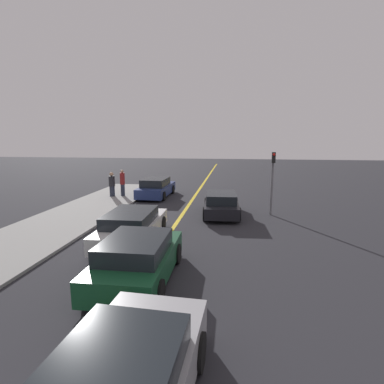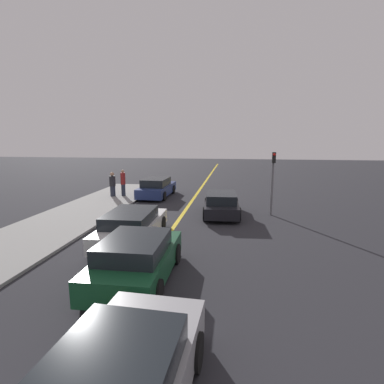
{
  "view_description": "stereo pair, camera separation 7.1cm",
  "coord_description": "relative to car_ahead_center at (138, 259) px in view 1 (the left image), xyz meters",
  "views": [
    {
      "loc": [
        2.68,
        0.32,
        4.07
      ],
      "look_at": [
        0.78,
        13.98,
        1.58
      ],
      "focal_mm": 28.0,
      "sensor_mm": 36.0,
      "label": 1
    },
    {
      "loc": [
        2.75,
        0.33,
        4.07
      ],
      "look_at": [
        0.78,
        13.98,
        1.58
      ],
      "focal_mm": 28.0,
      "sensor_mm": 36.0,
      "label": 2
    }
  ],
  "objects": [
    {
      "name": "car_ahead_center",
      "position": [
        0.0,
        0.0,
        0.0
      ],
      "size": [
        2.05,
        4.07,
        1.32
      ],
      "rotation": [
        0.0,
        0.0,
        0.01
      ],
      "color": "#144728",
      "rests_on": "ground_plane"
    },
    {
      "name": "car_oncoming_far",
      "position": [
        -2.66,
        12.28,
        -0.01
      ],
      "size": [
        1.98,
        4.36,
        1.32
      ],
      "rotation": [
        0.0,
        0.0,
        -0.02
      ],
      "color": "navy",
      "rests_on": "ground_plane"
    },
    {
      "name": "car_far_distant",
      "position": [
        -1.27,
        3.23,
        -0.03
      ],
      "size": [
        2.07,
        4.65,
        1.25
      ],
      "rotation": [
        0.0,
        0.0,
        0.02
      ],
      "color": "silver",
      "rests_on": "ground_plane"
    },
    {
      "name": "pedestrian_far_standing",
      "position": [
        -5.6,
        11.56,
        0.29
      ],
      "size": [
        0.41,
        0.41,
        1.66
      ],
      "color": "#282D3D",
      "rests_on": "sidewalk_left"
    },
    {
      "name": "sidewalk_left",
      "position": [
        -5.54,
        4.42,
        -0.59
      ],
      "size": [
        3.97,
        25.11,
        0.11
      ],
      "color": "gray",
      "rests_on": "ground_plane"
    },
    {
      "name": "pedestrian_by_sign",
      "position": [
        -4.92,
        11.78,
        0.38
      ],
      "size": [
        0.33,
        0.33,
        1.81
      ],
      "color": "#282D3D",
      "rests_on": "sidewalk_left"
    },
    {
      "name": "car_parked_left_lot",
      "position": [
        2.08,
        7.76,
        -0.04
      ],
      "size": [
        2.03,
        3.94,
        1.23
      ],
      "rotation": [
        0.0,
        0.0,
        0.06
      ],
      "color": "black",
      "rests_on": "ground_plane"
    },
    {
      "name": "road_center_line",
      "position": [
        -0.01,
        9.86,
        -0.64
      ],
      "size": [
        0.2,
        60.0,
        0.01
      ],
      "color": "gold",
      "rests_on": "ground_plane"
    },
    {
      "name": "traffic_light",
      "position": [
        4.7,
        8.15,
        1.46
      ],
      "size": [
        0.18,
        0.4,
        3.35
      ],
      "color": "slate",
      "rests_on": "ground_plane"
    }
  ]
}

